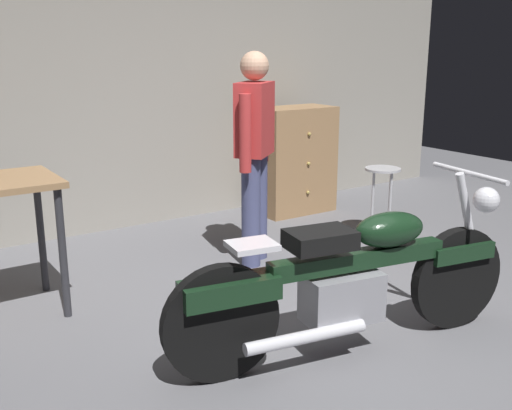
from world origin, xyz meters
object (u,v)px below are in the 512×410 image
(motorcycle, at_px, (353,277))
(wooden_dresser, at_px, (295,160))
(person_standing, at_px, (255,149))
(shop_stool, at_px, (382,183))

(motorcycle, height_order, wooden_dresser, wooden_dresser)
(wooden_dresser, bearing_deg, motorcycle, -121.13)
(person_standing, relative_size, wooden_dresser, 1.52)
(person_standing, bearing_deg, wooden_dresser, -178.68)
(wooden_dresser, bearing_deg, person_standing, -138.98)
(person_standing, height_order, wooden_dresser, person_standing)
(motorcycle, xyz_separation_m, person_standing, (0.36, 1.54, 0.48))
(person_standing, distance_m, wooden_dresser, 1.63)
(motorcycle, relative_size, wooden_dresser, 1.97)
(motorcycle, height_order, shop_stool, motorcycle)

